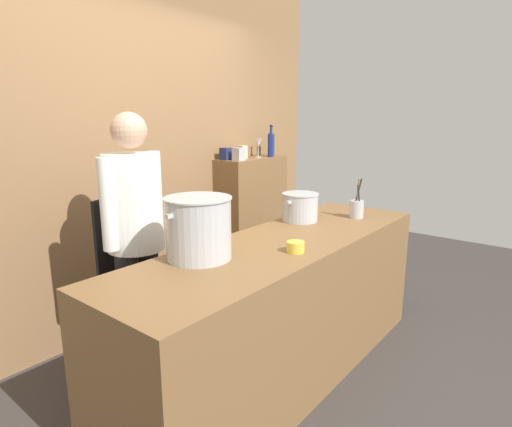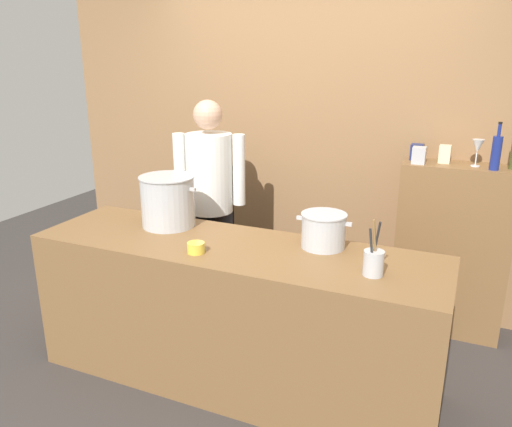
# 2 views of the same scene
# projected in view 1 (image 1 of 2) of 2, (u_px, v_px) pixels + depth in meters

# --- Properties ---
(ground_plane) EXTENTS (8.00, 8.00, 0.00)m
(ground_plane) POSITION_uv_depth(u_px,v_px,m) (281.00, 372.00, 2.74)
(ground_plane) COLOR #383330
(brick_back_panel) EXTENTS (4.40, 0.10, 3.00)m
(brick_back_panel) POSITION_uv_depth(u_px,v_px,m) (137.00, 134.00, 3.26)
(brick_back_panel) COLOR olive
(brick_back_panel) RESTS_ON ground_plane
(prep_counter) EXTENTS (2.45, 0.70, 0.90)m
(prep_counter) POSITION_uv_depth(u_px,v_px,m) (282.00, 309.00, 2.64)
(prep_counter) COLOR brown
(prep_counter) RESTS_ON ground_plane
(bar_cabinet) EXTENTS (0.76, 0.32, 1.25)m
(bar_cabinet) POSITION_uv_depth(u_px,v_px,m) (252.00, 220.00, 4.20)
(bar_cabinet) COLOR brown
(bar_cabinet) RESTS_ON ground_plane
(chef) EXTENTS (0.51, 0.40, 1.66)m
(chef) POSITION_uv_depth(u_px,v_px,m) (135.00, 229.00, 2.55)
(chef) COLOR black
(chef) RESTS_ON ground_plane
(stockpot_large) EXTENTS (0.41, 0.36, 0.33)m
(stockpot_large) POSITION_uv_depth(u_px,v_px,m) (199.00, 228.00, 2.18)
(stockpot_large) COLOR #B7BABF
(stockpot_large) RESTS_ON prep_counter
(stockpot_small) EXTENTS (0.33, 0.26, 0.20)m
(stockpot_small) POSITION_uv_depth(u_px,v_px,m) (300.00, 207.00, 3.00)
(stockpot_small) COLOR #B7BABF
(stockpot_small) RESTS_ON prep_counter
(utensil_crock) EXTENTS (0.10, 0.10, 0.30)m
(utensil_crock) POSITION_uv_depth(u_px,v_px,m) (357.00, 208.00, 3.10)
(utensil_crock) COLOR #B7BABF
(utensil_crock) RESTS_ON prep_counter
(butter_jar) EXTENTS (0.10, 0.10, 0.06)m
(butter_jar) POSITION_uv_depth(u_px,v_px,m) (296.00, 247.00, 2.31)
(butter_jar) COLOR yellow
(butter_jar) RESTS_ON prep_counter
(wine_bottle_cobalt) EXTENTS (0.06, 0.06, 0.31)m
(wine_bottle_cobalt) POSITION_uv_depth(u_px,v_px,m) (271.00, 145.00, 4.14)
(wine_bottle_cobalt) COLOR navy
(wine_bottle_cobalt) RESTS_ON bar_cabinet
(wine_bottle_olive) EXTENTS (0.07, 0.07, 0.30)m
(wine_bottle_olive) POSITION_uv_depth(u_px,v_px,m) (271.00, 144.00, 4.28)
(wine_bottle_olive) COLOR #475123
(wine_bottle_olive) RESTS_ON bar_cabinet
(wine_glass_short) EXTENTS (0.08, 0.08, 0.18)m
(wine_glass_short) POSITION_uv_depth(u_px,v_px,m) (258.00, 144.00, 4.09)
(wine_glass_short) COLOR silver
(wine_glass_short) RESTS_ON bar_cabinet
(spice_tin_navy) EXTENTS (0.09, 0.09, 0.11)m
(spice_tin_navy) POSITION_uv_depth(u_px,v_px,m) (226.00, 154.00, 3.85)
(spice_tin_navy) COLOR navy
(spice_tin_navy) RESTS_ON bar_cabinet
(spice_tin_cream) EXTENTS (0.08, 0.08, 0.12)m
(spice_tin_cream) POSITION_uv_depth(u_px,v_px,m) (242.00, 152.00, 3.97)
(spice_tin_cream) COLOR beige
(spice_tin_cream) RESTS_ON bar_cabinet
(spice_tin_silver) EXTENTS (0.09, 0.09, 0.12)m
(spice_tin_silver) POSITION_uv_depth(u_px,v_px,m) (239.00, 154.00, 3.79)
(spice_tin_silver) COLOR #B2B2B7
(spice_tin_silver) RESTS_ON bar_cabinet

